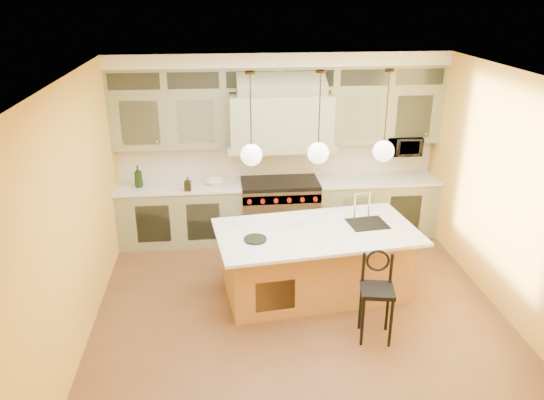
{
  "coord_description": "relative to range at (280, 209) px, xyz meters",
  "views": [
    {
      "loc": [
        -0.91,
        -5.54,
        3.77
      ],
      "look_at": [
        -0.27,
        0.7,
        1.23
      ],
      "focal_mm": 35.0,
      "sensor_mm": 36.0,
      "label": 1
    }
  ],
  "objects": [
    {
      "name": "wall_back",
      "position": [
        0.0,
        0.36,
        0.96
      ],
      "size": [
        5.0,
        0.0,
        5.0
      ],
      "primitive_type": "plane",
      "rotation": [
        1.57,
        0.0,
        0.0
      ],
      "color": "gold",
      "rests_on": "ground"
    },
    {
      "name": "oil_bottle_b",
      "position": [
        -1.4,
        -0.22,
        0.56
      ],
      "size": [
        0.11,
        0.11,
        0.22
      ],
      "primitive_type": "imported",
      "rotation": [
        0.0,
        0.0,
        -0.08
      ],
      "color": "black",
      "rests_on": "back_cabinetry"
    },
    {
      "name": "microwave",
      "position": [
        1.95,
        0.11,
        0.96
      ],
      "size": [
        0.54,
        0.37,
        0.3
      ],
      "primitive_type": "imported",
      "color": "black",
      "rests_on": "back_cabinetry"
    },
    {
      "name": "wall_right",
      "position": [
        2.5,
        -2.14,
        0.96
      ],
      "size": [
        0.0,
        5.0,
        5.0
      ],
      "primitive_type": "plane",
      "rotation": [
        1.57,
        0.0,
        -1.57
      ],
      "color": "gold",
      "rests_on": "ground"
    },
    {
      "name": "wall_front",
      "position": [
        0.0,
        -4.64,
        0.96
      ],
      "size": [
        5.0,
        0.0,
        5.0
      ],
      "primitive_type": "plane",
      "rotation": [
        -1.57,
        0.0,
        0.0
      ],
      "color": "gold",
      "rests_on": "ground"
    },
    {
      "name": "wall_left",
      "position": [
        -2.5,
        -2.14,
        0.96
      ],
      "size": [
        0.0,
        5.0,
        5.0
      ],
      "primitive_type": "plane",
      "rotation": [
        1.57,
        0.0,
        1.57
      ],
      "color": "gold",
      "rests_on": "ground"
    },
    {
      "name": "oil_bottle_a",
      "position": [
        -2.15,
        0.01,
        0.62
      ],
      "size": [
        0.13,
        0.13,
        0.34
      ],
      "primitive_type": "imported",
      "rotation": [
        0.0,
        0.0,
        0.0
      ],
      "color": "black",
      "rests_on": "back_cabinetry"
    },
    {
      "name": "range",
      "position": [
        0.0,
        0.0,
        0.0
      ],
      "size": [
        1.2,
        0.74,
        0.96
      ],
      "color": "silver",
      "rests_on": "floor"
    },
    {
      "name": "pendant_left",
      "position": [
        -0.54,
        -1.69,
        1.46
      ],
      "size": [
        0.26,
        0.26,
        1.11
      ],
      "color": "#2D2319",
      "rests_on": "ceiling"
    },
    {
      "name": "kitchen_island",
      "position": [
        0.26,
        -1.7,
        -0.01
      ],
      "size": [
        2.65,
        1.62,
        1.35
      ],
      "rotation": [
        0.0,
        0.0,
        0.12
      ],
      "color": "olive",
      "rests_on": "floor"
    },
    {
      "name": "pendant_right",
      "position": [
        1.06,
        -1.69,
        1.46
      ],
      "size": [
        0.26,
        0.26,
        1.11
      ],
      "color": "#2D2319",
      "rests_on": "ceiling"
    },
    {
      "name": "pendant_center",
      "position": [
        0.26,
        -1.69,
        1.46
      ],
      "size": [
        0.26,
        0.26,
        1.11
      ],
      "color": "#2D2319",
      "rests_on": "ceiling"
    },
    {
      "name": "fruit_bowl",
      "position": [
        -0.99,
        0.01,
        0.49
      ],
      "size": [
        0.32,
        0.32,
        0.07
      ],
      "primitive_type": "imported",
      "rotation": [
        0.0,
        0.0,
        -0.1
      ],
      "color": "white",
      "rests_on": "back_cabinetry"
    },
    {
      "name": "ceiling",
      "position": [
        0.0,
        -2.14,
        2.41
      ],
      "size": [
        5.0,
        5.0,
        0.0
      ],
      "primitive_type": "plane",
      "rotation": [
        3.14,
        0.0,
        0.0
      ],
      "color": "white",
      "rests_on": "wall_back"
    },
    {
      "name": "floor",
      "position": [
        0.0,
        -2.14,
        -0.49
      ],
      "size": [
        5.0,
        5.0,
        0.0
      ],
      "primitive_type": "plane",
      "color": "brown",
      "rests_on": "ground"
    },
    {
      "name": "back_cabinetry",
      "position": [
        0.0,
        0.09,
        0.94
      ],
      "size": [
        5.0,
        0.77,
        2.9
      ],
      "color": "gray",
      "rests_on": "floor"
    },
    {
      "name": "cup",
      "position": [
        0.07,
        -1.55,
        0.49
      ],
      "size": [
        0.11,
        0.11,
        0.1
      ],
      "primitive_type": "imported",
      "rotation": [
        0.0,
        0.0,
        -0.05
      ],
      "color": "white",
      "rests_on": "kitchen_island"
    },
    {
      "name": "counter_stool",
      "position": [
        0.79,
        -2.71,
        0.11
      ],
      "size": [
        0.43,
        0.43,
        1.05
      ],
      "rotation": [
        0.0,
        0.0,
        -0.18
      ],
      "color": "black",
      "rests_on": "floor"
    }
  ]
}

